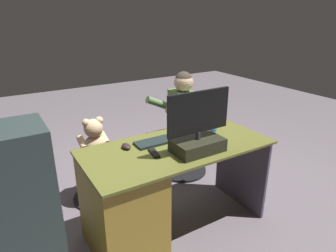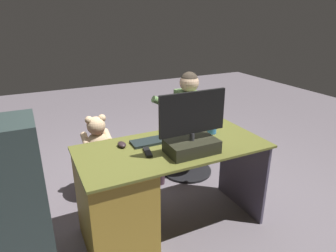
# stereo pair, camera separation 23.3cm
# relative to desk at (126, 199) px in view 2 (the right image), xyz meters

# --- Properties ---
(ground_plane) EXTENTS (10.00, 10.00, 0.00)m
(ground_plane) POSITION_rel_desk_xyz_m (-0.39, -0.43, -0.40)
(ground_plane) COLOR #635A61
(desk) EXTENTS (1.44, 0.69, 0.75)m
(desk) POSITION_rel_desk_xyz_m (0.00, 0.00, 0.00)
(desk) COLOR brown
(desk) RESTS_ON ground_plane
(monitor) EXTENTS (0.51, 0.23, 0.45)m
(monitor) POSITION_rel_desk_xyz_m (-0.47, 0.15, 0.49)
(monitor) COLOR black
(monitor) RESTS_ON desk
(keyboard) EXTENTS (0.42, 0.14, 0.02)m
(keyboard) POSITION_rel_desk_xyz_m (-0.32, -0.13, 0.37)
(keyboard) COLOR black
(keyboard) RESTS_ON desk
(computer_mouse) EXTENTS (0.06, 0.10, 0.04)m
(computer_mouse) POSITION_rel_desk_xyz_m (-0.04, -0.16, 0.37)
(computer_mouse) COLOR #2C1F22
(computer_mouse) RESTS_ON desk
(cup) EXTENTS (0.08, 0.08, 0.10)m
(cup) POSITION_rel_desk_xyz_m (-0.80, -0.09, 0.40)
(cup) COLOR #3372BF
(cup) RESTS_ON desk
(tv_remote) EXTENTS (0.07, 0.16, 0.02)m
(tv_remote) POSITION_rel_desk_xyz_m (-0.17, 0.03, 0.37)
(tv_remote) COLOR black
(tv_remote) RESTS_ON desk
(office_chair_teddy) EXTENTS (0.50, 0.50, 0.44)m
(office_chair_teddy) POSITION_rel_desk_xyz_m (0.02, -0.75, -0.14)
(office_chair_teddy) COLOR black
(office_chair_teddy) RESTS_ON ground_plane
(teddy_bear) EXTENTS (0.27, 0.27, 0.39)m
(teddy_bear) POSITION_rel_desk_xyz_m (0.02, -0.76, 0.22)
(teddy_bear) COLOR #D9B589
(teddy_bear) RESTS_ON office_chair_teddy
(visitor_chair) EXTENTS (0.55, 0.55, 0.44)m
(visitor_chair) POSITION_rel_desk_xyz_m (-0.96, -0.76, -0.16)
(visitor_chair) COLOR black
(visitor_chair) RESTS_ON ground_plane
(person) EXTENTS (0.54, 0.48, 1.14)m
(person) POSITION_rel_desk_xyz_m (-0.88, -0.76, 0.28)
(person) COLOR #587946
(person) RESTS_ON ground_plane
(equipment_rack) EXTENTS (0.44, 0.36, 1.15)m
(equipment_rack) POSITION_rel_desk_xyz_m (0.75, 0.06, 0.18)
(equipment_rack) COLOR #283533
(equipment_rack) RESTS_ON ground_plane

